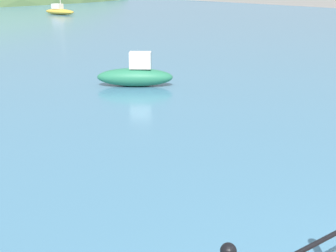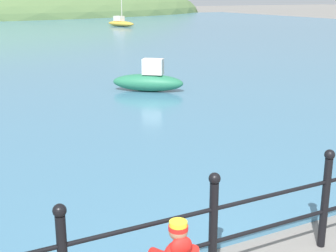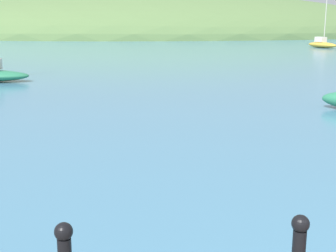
# 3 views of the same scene
# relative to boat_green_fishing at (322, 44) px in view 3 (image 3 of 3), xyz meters

# --- Properties ---
(water) EXTENTS (80.00, 60.00, 0.10)m
(water) POSITION_rel_boat_green_fishing_xyz_m (-13.09, -5.64, -0.36)
(water) COLOR teal
(water) RESTS_ON ground
(far_hillside) EXTENTS (79.11, 43.51, 12.78)m
(far_hillside) POSITION_rel_boat_green_fishing_xyz_m (-13.09, 34.30, -0.41)
(far_hillside) COLOR #567542
(far_hillside) RESTS_ON ground
(boat_green_fishing) EXTENTS (2.00, 3.40, 4.04)m
(boat_green_fishing) POSITION_rel_boat_green_fishing_xyz_m (0.00, 0.00, 0.00)
(boat_green_fishing) COLOR gold
(boat_green_fishing) RESTS_ON water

